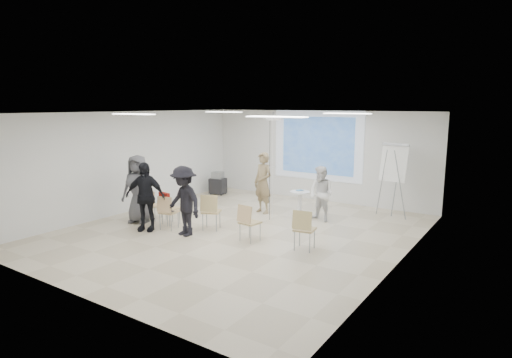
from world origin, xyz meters
The scene contains 30 objects.
floor centered at (0.00, 0.00, -0.05)m, with size 8.00×9.00×0.10m, color beige.
ceiling centered at (0.00, 0.00, 3.05)m, with size 8.00×9.00×0.10m, color white.
wall_back centered at (0.00, 4.55, 1.50)m, with size 8.00×0.10×3.00m, color silver.
wall_left centered at (-4.05, 0.00, 1.50)m, with size 0.10×9.00×3.00m, color silver.
wall_right centered at (4.05, 0.00, 1.50)m, with size 0.10×9.00×3.00m, color silver.
projection_halo centered at (0.00, 4.49, 1.85)m, with size 3.20×0.01×2.30m, color silver.
projection_image centered at (0.00, 4.47, 1.85)m, with size 2.60×0.01×1.90m, color #2E5B9C.
pedestal_table centered at (0.47, 2.41, 0.40)m, with size 0.76×0.76×0.72m.
player_left centered at (-0.55, 1.99, 1.03)m, with size 0.75×0.51×2.06m, color #917C59.
player_right centered at (1.29, 2.12, 0.85)m, with size 0.82×0.66×1.70m, color white.
controller_left centered at (-0.37, 2.24, 1.36)m, with size 0.04×0.13×0.04m, color silver.
controller_right centered at (1.11, 2.37, 1.15)m, with size 0.04×0.13×0.04m, color white.
chair_far_left centered at (-2.58, -0.38, 0.50)m, with size 0.53×0.55×0.85m.
chair_left_mid centered at (-1.96, -0.51, 0.52)m, with size 0.48×0.50×0.88m.
chair_left_inner centered at (-1.65, -0.85, 0.53)m, with size 0.50×0.52×0.89m.
chair_center centered at (-0.68, -0.28, 0.56)m, with size 0.60×0.62×0.95m.
chair_right_inner centered at (0.65, -0.52, 0.53)m, with size 0.47×0.50×0.90m.
chair_right_far centered at (2.03, -0.35, 0.55)m, with size 0.51×0.53×0.93m.
red_jacket centered at (-1.95, -0.65, 0.72)m, with size 0.39×0.09×0.37m, color maroon.
laptop centered at (-1.67, -0.76, 0.48)m, with size 0.33×0.24×0.03m, color black.
audience_left centered at (-2.07, -1.20, 1.01)m, with size 1.18×0.71×2.03m, color black.
audience_mid centered at (-0.94, -0.97, 0.98)m, with size 1.27×0.69×1.97m, color black.
audience_outer centered at (-2.81, -0.77, 1.04)m, with size 1.02×0.67×2.08m, color #57575C.
flipchart_easel centered at (2.80, 3.61, 1.56)m, with size 0.91×0.70×2.12m.
av_cart centered at (-3.36, 3.35, 0.37)m, with size 0.61×0.52×0.81m.
ceiling_projector centered at (0.10, 1.49, 2.69)m, with size 0.30×0.25×3.00m.
fluor_panel_nw centered at (-2.00, 2.00, 2.97)m, with size 1.20×0.30×0.02m, color white.
fluor_panel_ne centered at (2.00, 2.00, 2.97)m, with size 1.20×0.30×0.02m, color white.
fluor_panel_sw centered at (-2.00, -1.50, 2.97)m, with size 1.20×0.30×0.02m, color white.
fluor_panel_se centered at (2.00, -1.50, 2.97)m, with size 1.20×0.30×0.02m, color white.
Camera 1 is at (6.20, -8.47, 3.20)m, focal length 30.00 mm.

